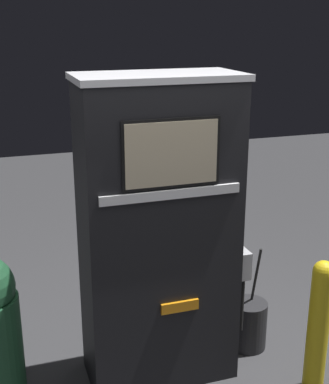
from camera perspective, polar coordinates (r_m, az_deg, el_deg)
gas_pump at (r=3.51m, az=-0.59°, el=-4.56°), size 1.10×0.53×2.08m
safety_bollard at (r=3.71m, az=16.11°, el=-13.40°), size 0.14×0.14×0.95m
squeegee_bucket at (r=4.22m, az=8.94°, el=-13.76°), size 0.27×0.27×0.83m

